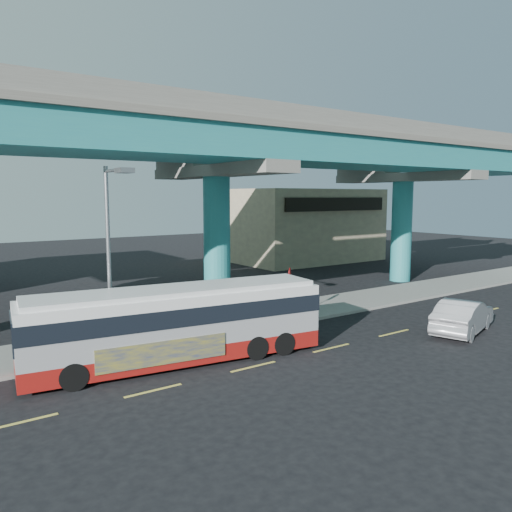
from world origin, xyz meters
TOP-DOWN VIEW (x-y plane):
  - ground at (0.00, 0.00)m, footprint 120.00×120.00m
  - sidewalk at (0.00, 5.50)m, footprint 70.00×4.00m
  - lane_markings at (-0.00, -0.30)m, footprint 58.00×0.12m
  - viaduct at (-0.00, 9.11)m, footprint 52.00×12.40m
  - building_beige at (18.00, 22.98)m, footprint 14.00×10.23m
  - transit_bus at (-6.06, 1.77)m, footprint 11.55×3.93m
  - sedan at (6.68, -2.07)m, footprint 4.39×5.73m
  - street_lamp at (-7.88, 3.45)m, footprint 0.50×2.41m
  - stop_sign at (1.35, 4.18)m, footprint 0.60×0.56m

SIDE VIEW (x-z plane):
  - ground at x=0.00m, z-range 0.00..0.00m
  - lane_markings at x=0.00m, z-range 0.00..0.01m
  - sidewalk at x=0.00m, z-range 0.00..0.15m
  - sedan at x=6.68m, z-range 0.00..1.57m
  - transit_bus at x=-6.06m, z-range 0.14..3.05m
  - stop_sign at x=1.35m, z-range 0.73..3.36m
  - building_beige at x=18.00m, z-range 0.01..7.01m
  - street_lamp at x=-7.88m, z-range 1.28..8.60m
  - viaduct at x=0.00m, z-range 3.29..14.99m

